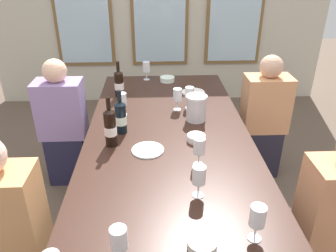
# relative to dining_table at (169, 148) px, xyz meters

# --- Properties ---
(ground_plane) EXTENTS (12.00, 12.00, 0.00)m
(ground_plane) POSITION_rel_dining_table_xyz_m (0.00, 0.00, -0.68)
(ground_plane) COLOR brown
(dining_table) EXTENTS (1.10, 2.57, 0.74)m
(dining_table) POSITION_rel_dining_table_xyz_m (0.00, 0.00, 0.00)
(dining_table) COLOR #341E16
(dining_table) RESTS_ON ground
(white_plate_0) EXTENTS (0.20, 0.20, 0.01)m
(white_plate_0) POSITION_rel_dining_table_xyz_m (-0.14, -0.13, 0.06)
(white_plate_0) COLOR white
(white_plate_0) RESTS_ON dining_table
(white_plate_1) EXTENTS (0.20, 0.20, 0.01)m
(white_plate_1) POSITION_rel_dining_table_xyz_m (0.25, 0.82, 0.06)
(white_plate_1) COLOR white
(white_plate_1) RESTS_ON dining_table
(metal_pitcher) EXTENTS (0.16, 0.16, 0.19)m
(metal_pitcher) POSITION_rel_dining_table_xyz_m (0.21, 0.29, 0.16)
(metal_pitcher) COLOR silver
(metal_pitcher) RESTS_ON dining_table
(wine_bottle_0) EXTENTS (0.08, 0.08, 0.33)m
(wine_bottle_0) POSITION_rel_dining_table_xyz_m (-0.37, -0.05, 0.19)
(wine_bottle_0) COLOR black
(wine_bottle_0) RESTS_ON dining_table
(wine_bottle_1) EXTENTS (0.08, 0.08, 0.30)m
(wine_bottle_1) POSITION_rel_dining_table_xyz_m (-0.38, 0.77, 0.17)
(wine_bottle_1) COLOR black
(wine_bottle_1) RESTS_ON dining_table
(wine_bottle_2) EXTENTS (0.08, 0.08, 0.30)m
(wine_bottle_2) POSITION_rel_dining_table_xyz_m (-0.32, 0.12, 0.17)
(wine_bottle_2) COLOR black
(wine_bottle_2) RESTS_ON dining_table
(tasting_bowl_0) EXTENTS (0.12, 0.12, 0.04)m
(tasting_bowl_0) POSITION_rel_dining_table_xyz_m (0.18, -0.02, 0.08)
(tasting_bowl_0) COLOR white
(tasting_bowl_0) RESTS_ON dining_table
(tasting_bowl_1) EXTENTS (0.12, 0.12, 0.04)m
(tasting_bowl_1) POSITION_rel_dining_table_xyz_m (0.10, -0.91, 0.08)
(tasting_bowl_1) COLOR white
(tasting_bowl_1) RESTS_ON dining_table
(tasting_bowl_2) EXTENTS (0.14, 0.14, 0.04)m
(tasting_bowl_2) POSITION_rel_dining_table_xyz_m (0.04, 1.12, 0.08)
(tasting_bowl_2) COLOR white
(tasting_bowl_2) RESTS_ON dining_table
(wine_glass_0) EXTENTS (0.07, 0.07, 0.17)m
(wine_glass_0) POSITION_rel_dining_table_xyz_m (0.09, 0.47, 0.18)
(wine_glass_0) COLOR white
(wine_glass_0) RESTS_ON dining_table
(wine_glass_1) EXTENTS (0.07, 0.07, 0.17)m
(wine_glass_1) POSITION_rel_dining_table_xyz_m (-0.33, 0.40, 0.18)
(wine_glass_1) COLOR white
(wine_glass_1) RESTS_ON dining_table
(wine_glass_2) EXTENTS (0.07, 0.07, 0.17)m
(wine_glass_2) POSITION_rel_dining_table_xyz_m (0.16, -0.30, 0.18)
(wine_glass_2) COLOR white
(wine_glass_2) RESTS_ON dining_table
(wine_glass_3) EXTENTS (0.07, 0.07, 0.17)m
(wine_glass_3) POSITION_rel_dining_table_xyz_m (0.18, 0.50, 0.18)
(wine_glass_3) COLOR white
(wine_glass_3) RESTS_ON dining_table
(wine_glass_4) EXTENTS (0.07, 0.07, 0.17)m
(wine_glass_4) POSITION_rel_dining_table_xyz_m (-0.24, -0.97, 0.18)
(wine_glass_4) COLOR white
(wine_glass_4) RESTS_ON dining_table
(wine_glass_5) EXTENTS (0.07, 0.07, 0.17)m
(wine_glass_5) POSITION_rel_dining_table_xyz_m (-0.16, 1.18, 0.18)
(wine_glass_5) COLOR white
(wine_glass_5) RESTS_ON dining_table
(wine_glass_6) EXTENTS (0.07, 0.07, 0.17)m
(wine_glass_6) POSITION_rel_dining_table_xyz_m (0.12, -0.57, 0.18)
(wine_glass_6) COLOR white
(wine_glass_6) RESTS_ON dining_table
(wine_glass_8) EXTENTS (0.07, 0.07, 0.17)m
(wine_glass_8) POSITION_rel_dining_table_xyz_m (0.33, -0.87, 0.18)
(wine_glass_8) COLOR white
(wine_glass_8) RESTS_ON dining_table
(seated_person_0) EXTENTS (0.38, 0.24, 1.11)m
(seated_person_0) POSITION_rel_dining_table_xyz_m (-0.86, 0.64, -0.15)
(seated_person_0) COLOR #21213C
(seated_person_0) RESTS_ON ground
(seated_person_1) EXTENTS (0.38, 0.24, 1.11)m
(seated_person_1) POSITION_rel_dining_table_xyz_m (0.86, 0.67, -0.15)
(seated_person_1) COLOR #242231
(seated_person_1) RESTS_ON ground
(seated_person_2) EXTENTS (0.38, 0.24, 1.11)m
(seated_person_2) POSITION_rel_dining_table_xyz_m (-0.86, -0.59, -0.15)
(seated_person_2) COLOR #30312E
(seated_person_2) RESTS_ON ground
(seated_person_3) EXTENTS (0.38, 0.24, 1.11)m
(seated_person_3) POSITION_rel_dining_table_xyz_m (0.86, -0.61, -0.15)
(seated_person_3) COLOR #392F38
(seated_person_3) RESTS_ON ground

